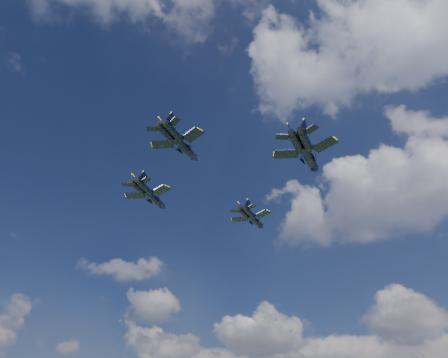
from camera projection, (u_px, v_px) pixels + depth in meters
jet_lead at (255, 220)px, 113.92m from camera, size 11.01×14.27×3.39m
jet_left at (153, 197)px, 109.93m from camera, size 12.38×16.48×3.88m
jet_right at (309, 156)px, 94.25m from camera, size 13.95×18.38×4.34m
jet_slot at (184, 146)px, 86.67m from camera, size 11.55×15.10×3.57m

